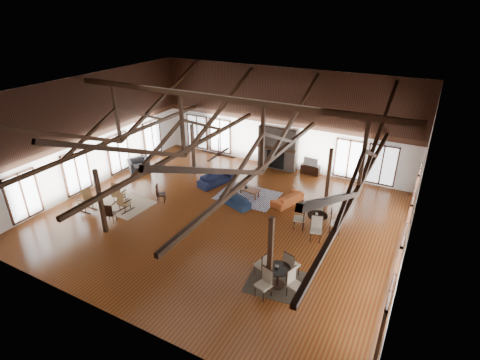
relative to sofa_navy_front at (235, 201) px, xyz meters
The scene contains 31 objects.
floor 1.34m from the sofa_navy_front, 89.31° to the right, with size 16.00×16.00×0.00m, color brown.
ceiling 5.90m from the sofa_navy_front, 89.31° to the right, with size 16.00×14.00×0.02m, color black.
wall_back 6.32m from the sofa_navy_front, 89.84° to the left, with size 16.00×0.02×6.00m, color white.
wall_front 8.76m from the sofa_navy_front, 89.89° to the right, with size 16.00×0.02×6.00m, color white.
wall_left 8.55m from the sofa_navy_front, behind, with size 0.02×14.00×6.00m, color white.
wall_right 8.58m from the sofa_navy_front, ahead, with size 0.02×14.00×6.00m, color white.
roof_truss 4.00m from the sofa_navy_front, 89.31° to the right, with size 15.60×14.07×3.14m.
post_grid 1.83m from the sofa_navy_front, 89.31° to the right, with size 8.16×7.16×3.05m.
fireplace 5.45m from the sofa_navy_front, 89.83° to the left, with size 2.50×0.69×2.60m.
ceiling_fan 4.22m from the sofa_navy_front, 77.44° to the right, with size 1.60×1.60×0.75m.
sofa_navy_front is the anchor object (origin of this frame).
sofa_navy_left 2.70m from the sofa_navy_front, 143.38° to the left, with size 0.81×2.06×0.60m, color #121833.
sofa_orange 2.67m from the sofa_navy_front, 32.92° to the left, with size 0.73×1.87×0.55m, color #AE4F21.
coffee_table 1.15m from the sofa_navy_front, 82.65° to the left, with size 1.32×0.77×0.48m.
vase 1.14m from the sofa_navy_front, 87.08° to the left, with size 0.19×0.19×0.20m, color #B2B2B2.
armchair 7.17m from the sofa_navy_front, behind, with size 1.18×1.03×0.77m, color #343437.
side_table_lamp 7.78m from the sofa_navy_front, 167.10° to the left, with size 0.45×0.45×1.14m.
rocking_chair_a 5.97m from the sofa_navy_front, 154.30° to the right, with size 0.65×0.97×1.15m.
rocking_chair_b 5.51m from the sofa_navy_front, 145.97° to the right, with size 0.51×0.85×1.04m.
rocking_chair_c 7.29m from the sofa_navy_front, 147.96° to the right, with size 0.95×0.55×1.21m.
side_chair_a 3.90m from the sofa_navy_front, 157.08° to the right, with size 0.56×0.56×0.98m.
side_chair_b 6.03m from the sofa_navy_front, 135.72° to the right, with size 0.56×0.56×1.01m.
cafe_table_near 6.10m from the sofa_navy_front, 46.57° to the right, with size 2.12×2.12×1.09m.
cafe_table_far 4.33m from the sofa_navy_front, ahead, with size 2.15×2.15×1.10m.
cup_near 6.07m from the sofa_navy_front, 47.03° to the right, with size 0.13×0.13×0.10m, color #B2B2B2.
cup_far 4.32m from the sofa_navy_front, ahead, with size 0.12×0.12×0.09m, color #B2B2B2.
tv_console 5.83m from the sofa_navy_front, 68.72° to the left, with size 1.10×0.41×0.55m, color black.
television 5.86m from the sofa_navy_front, 68.59° to the left, with size 0.87×0.11×0.50m, color #B2B2B2.
rug_tan 5.67m from the sofa_navy_front, 153.10° to the right, with size 2.67×2.10×0.01m, color tan.
rug_navy 1.23m from the sofa_navy_front, 85.10° to the left, with size 3.08×2.31×0.01m, color #181945.
rug_dark 5.92m from the sofa_navy_front, 46.67° to the right, with size 2.04×1.86×0.01m, color black.
Camera 1 is at (7.96, -13.11, 9.42)m, focal length 28.00 mm.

